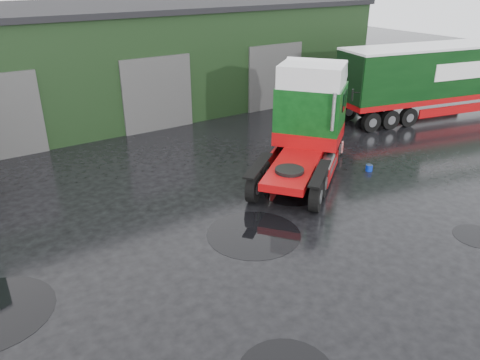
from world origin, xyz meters
name	(u,v)px	position (x,y,z in m)	size (l,w,h in m)	color
ground	(289,258)	(0.00, 0.00, 0.00)	(100.00, 100.00, 0.00)	black
warehouse	(117,56)	(2.00, 20.00, 3.16)	(32.40, 12.40, 6.30)	black
hero_tractor	(301,128)	(4.11, 4.50, 2.31)	(3.15, 7.43, 4.62)	#0A3C11
lorry_right	(438,81)	(17.00, 7.24, 2.14)	(2.82, 16.29, 4.28)	silver
wash_bucket	(369,168)	(7.32, 3.44, 0.14)	(0.30, 0.30, 0.29)	#0726AA
tree_back_b	(164,24)	(10.00, 30.00, 3.75)	(4.40, 4.40, 7.50)	black
puddle_1	(292,194)	(2.98, 3.53, 0.00)	(2.26, 2.26, 0.01)	black
puddle_3	(478,236)	(6.16, -2.48, 0.00)	(1.60, 1.60, 0.01)	black
puddle_4	(254,234)	(-0.09, 1.81, 0.00)	(3.22, 3.22, 0.01)	black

